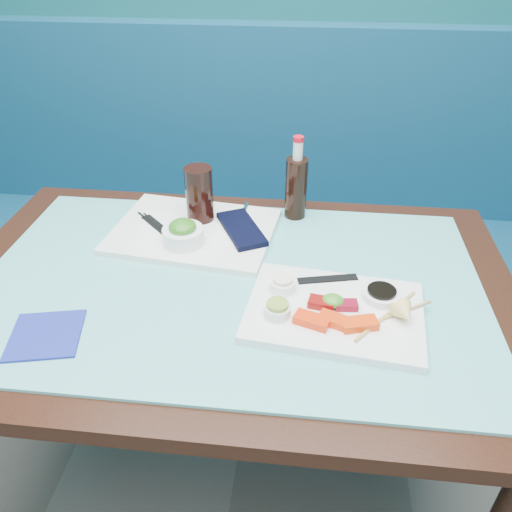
# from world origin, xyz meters

# --- Properties ---
(booth_bench) EXTENTS (3.00, 0.56, 1.17)m
(booth_bench) POSITION_xyz_m (0.00, 2.29, 0.37)
(booth_bench) COLOR navy
(booth_bench) RESTS_ON ground
(dining_table) EXTENTS (1.40, 0.90, 0.75)m
(dining_table) POSITION_xyz_m (0.00, 1.45, 0.67)
(dining_table) COLOR black
(dining_table) RESTS_ON ground
(glass_top) EXTENTS (1.22, 0.76, 0.01)m
(glass_top) POSITION_xyz_m (0.00, 1.45, 0.75)
(glass_top) COLOR #60BFC1
(glass_top) RESTS_ON dining_table
(sashimi_plate) EXTENTS (0.41, 0.32, 0.02)m
(sashimi_plate) POSITION_xyz_m (0.25, 1.35, 0.77)
(sashimi_plate) COLOR white
(sashimi_plate) RESTS_ON glass_top
(salmon_left) EXTENTS (0.08, 0.06, 0.02)m
(salmon_left) POSITION_xyz_m (0.20, 1.29, 0.79)
(salmon_left) COLOR red
(salmon_left) RESTS_ON sashimi_plate
(salmon_mid) EXTENTS (0.08, 0.06, 0.02)m
(salmon_mid) POSITION_xyz_m (0.25, 1.30, 0.79)
(salmon_mid) COLOR red
(salmon_mid) RESTS_ON sashimi_plate
(salmon_right) EXTENTS (0.08, 0.06, 0.02)m
(salmon_right) POSITION_xyz_m (0.30, 1.29, 0.79)
(salmon_right) COLOR #EC3B09
(salmon_right) RESTS_ON sashimi_plate
(tuna_left) EXTENTS (0.06, 0.04, 0.02)m
(tuna_left) POSITION_xyz_m (0.22, 1.35, 0.79)
(tuna_left) COLOR maroon
(tuna_left) RESTS_ON sashimi_plate
(tuna_right) EXTENTS (0.05, 0.04, 0.02)m
(tuna_right) POSITION_xyz_m (0.28, 1.35, 0.79)
(tuna_right) COLOR maroon
(tuna_right) RESTS_ON sashimi_plate
(seaweed_garnish) EXTENTS (0.06, 0.06, 0.03)m
(seaweed_garnish) POSITION_xyz_m (0.25, 1.36, 0.79)
(seaweed_garnish) COLOR #3E9021
(seaweed_garnish) RESTS_ON sashimi_plate
(ramekin_wasabi) EXTENTS (0.08, 0.08, 0.02)m
(ramekin_wasabi) POSITION_xyz_m (0.13, 1.31, 0.79)
(ramekin_wasabi) COLOR white
(ramekin_wasabi) RESTS_ON sashimi_plate
(wasabi_fill) EXTENTS (0.06, 0.06, 0.01)m
(wasabi_fill) POSITION_xyz_m (0.13, 1.31, 0.81)
(wasabi_fill) COLOR #7EA334
(wasabi_fill) RESTS_ON ramekin_wasabi
(ramekin_ginger) EXTENTS (0.07, 0.07, 0.02)m
(ramekin_ginger) POSITION_xyz_m (0.13, 1.40, 0.79)
(ramekin_ginger) COLOR white
(ramekin_ginger) RESTS_ON sashimi_plate
(ginger_fill) EXTENTS (0.06, 0.06, 0.01)m
(ginger_fill) POSITION_xyz_m (0.13, 1.40, 0.81)
(ginger_fill) COLOR white
(ginger_fill) RESTS_ON ramekin_ginger
(soy_dish) EXTENTS (0.10, 0.10, 0.02)m
(soy_dish) POSITION_xyz_m (0.36, 1.40, 0.79)
(soy_dish) COLOR white
(soy_dish) RESTS_ON sashimi_plate
(soy_fill) EXTENTS (0.07, 0.07, 0.01)m
(soy_fill) POSITION_xyz_m (0.36, 1.40, 0.80)
(soy_fill) COLOR black
(soy_fill) RESTS_ON soy_dish
(lemon_wedge) EXTENTS (0.06, 0.06, 0.05)m
(lemon_wedge) POSITION_xyz_m (0.40, 1.32, 0.80)
(lemon_wedge) COLOR #FFE278
(lemon_wedge) RESTS_ON sashimi_plate
(chopstick_sleeve) EXTENTS (0.15, 0.06, 0.00)m
(chopstick_sleeve) POSITION_xyz_m (0.24, 1.45, 0.78)
(chopstick_sleeve) COLOR black
(chopstick_sleeve) RESTS_ON sashimi_plate
(wooden_chopstick_a) EXTENTS (0.15, 0.18, 0.01)m
(wooden_chopstick_a) POSITION_xyz_m (0.36, 1.33, 0.78)
(wooden_chopstick_a) COLOR tan
(wooden_chopstick_a) RESTS_ON sashimi_plate
(wooden_chopstick_b) EXTENTS (0.19, 0.12, 0.01)m
(wooden_chopstick_b) POSITION_xyz_m (0.37, 1.33, 0.78)
(wooden_chopstick_b) COLOR tan
(wooden_chopstick_b) RESTS_ON sashimi_plate
(serving_tray) EXTENTS (0.47, 0.38, 0.02)m
(serving_tray) POSITION_xyz_m (-0.13, 1.66, 0.77)
(serving_tray) COLOR white
(serving_tray) RESTS_ON glass_top
(paper_placemat) EXTENTS (0.33, 0.26, 0.00)m
(paper_placemat) POSITION_xyz_m (-0.13, 1.66, 0.78)
(paper_placemat) COLOR white
(paper_placemat) RESTS_ON serving_tray
(seaweed_bowl) EXTENTS (0.12, 0.12, 0.04)m
(seaweed_bowl) POSITION_xyz_m (-0.14, 1.58, 0.80)
(seaweed_bowl) COLOR white
(seaweed_bowl) RESTS_ON serving_tray
(seaweed_salad) EXTENTS (0.10, 0.10, 0.04)m
(seaweed_salad) POSITION_xyz_m (-0.14, 1.58, 0.82)
(seaweed_salad) COLOR #30751B
(seaweed_salad) RESTS_ON seaweed_bowl
(cola_glass) EXTENTS (0.09, 0.09, 0.16)m
(cola_glass) POSITION_xyz_m (-0.12, 1.71, 0.85)
(cola_glass) COLOR black
(cola_glass) RESTS_ON serving_tray
(navy_pouch) EXTENTS (0.17, 0.21, 0.02)m
(navy_pouch) POSITION_xyz_m (0.00, 1.66, 0.78)
(navy_pouch) COLOR black
(navy_pouch) RESTS_ON serving_tray
(fork) EXTENTS (0.02, 0.09, 0.01)m
(fork) POSITION_xyz_m (-0.00, 1.76, 0.78)
(fork) COLOR silver
(fork) RESTS_ON serving_tray
(black_chopstick_a) EXTENTS (0.16, 0.16, 0.01)m
(black_chopstick_a) POSITION_xyz_m (-0.23, 1.65, 0.78)
(black_chopstick_a) COLOR black
(black_chopstick_a) RESTS_ON serving_tray
(black_chopstick_b) EXTENTS (0.14, 0.15, 0.01)m
(black_chopstick_b) POSITION_xyz_m (-0.22, 1.65, 0.78)
(black_chopstick_b) COLOR black
(black_chopstick_b) RESTS_ON serving_tray
(tray_sleeve) EXTENTS (0.13, 0.14, 0.00)m
(tray_sleeve) POSITION_xyz_m (-0.23, 1.65, 0.78)
(tray_sleeve) COLOR black
(tray_sleeve) RESTS_ON serving_tray
(cola_bottle_body) EXTENTS (0.07, 0.07, 0.18)m
(cola_bottle_body) POSITION_xyz_m (0.14, 1.79, 0.85)
(cola_bottle_body) COLOR black
(cola_bottle_body) RESTS_ON glass_top
(cola_bottle_neck) EXTENTS (0.04, 0.04, 0.05)m
(cola_bottle_neck) POSITION_xyz_m (0.14, 1.79, 0.96)
(cola_bottle_neck) COLOR white
(cola_bottle_neck) RESTS_ON cola_bottle_body
(cola_bottle_cap) EXTENTS (0.04, 0.04, 0.01)m
(cola_bottle_cap) POSITION_xyz_m (0.14, 1.79, 1.00)
(cola_bottle_cap) COLOR red
(cola_bottle_cap) RESTS_ON cola_bottle_neck
(blue_napkin) EXTENTS (0.17, 0.17, 0.01)m
(blue_napkin) POSITION_xyz_m (-0.36, 1.21, 0.76)
(blue_napkin) COLOR navy
(blue_napkin) RESTS_ON glass_top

